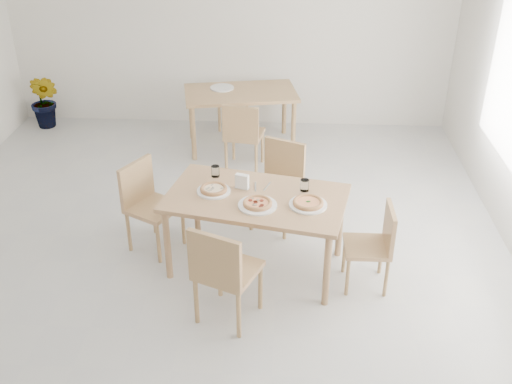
# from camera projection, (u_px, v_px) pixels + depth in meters

# --- Properties ---
(main_table) EXTENTS (1.72, 1.19, 0.75)m
(main_table) POSITION_uv_depth(u_px,v_px,m) (256.00, 204.00, 5.29)
(main_table) COLOR tan
(main_table) RESTS_ON ground
(chair_south) EXTENTS (0.59, 0.59, 0.92)m
(chair_south) POSITION_uv_depth(u_px,v_px,m) (223.00, 269.00, 4.69)
(chair_south) COLOR tan
(chair_south) RESTS_ON ground
(chair_north) EXTENTS (0.58, 0.58, 0.89)m
(chair_north) POSITION_uv_depth(u_px,v_px,m) (280.00, 178.00, 6.05)
(chair_north) COLOR tan
(chair_north) RESTS_ON ground
(chair_west) EXTENTS (0.59, 0.59, 0.87)m
(chair_west) POSITION_uv_depth(u_px,v_px,m) (147.00, 200.00, 5.68)
(chair_west) COLOR tan
(chair_west) RESTS_ON ground
(chair_east) EXTENTS (0.39, 0.39, 0.78)m
(chair_east) POSITION_uv_depth(u_px,v_px,m) (376.00, 241.00, 5.16)
(chair_east) COLOR tan
(chair_east) RESTS_ON ground
(plate_margherita) EXTENTS (0.33, 0.33, 0.02)m
(plate_margherita) POSITION_uv_depth(u_px,v_px,m) (308.00, 205.00, 5.11)
(plate_margherita) COLOR white
(plate_margherita) RESTS_ON main_table
(plate_mushroom) EXTENTS (0.30, 0.30, 0.02)m
(plate_mushroom) POSITION_uv_depth(u_px,v_px,m) (214.00, 191.00, 5.32)
(plate_mushroom) COLOR white
(plate_mushroom) RESTS_ON main_table
(plate_pepperoni) EXTENTS (0.33, 0.33, 0.02)m
(plate_pepperoni) POSITION_uv_depth(u_px,v_px,m) (258.00, 205.00, 5.10)
(plate_pepperoni) COLOR white
(plate_pepperoni) RESTS_ON main_table
(pizza_margherita) EXTENTS (0.32, 0.32, 0.03)m
(pizza_margherita) POSITION_uv_depth(u_px,v_px,m) (308.00, 202.00, 5.10)
(pizza_margherita) COLOR tan
(pizza_margherita) RESTS_ON plate_margherita
(pizza_mushroom) EXTENTS (0.32, 0.32, 0.03)m
(pizza_mushroom) POSITION_uv_depth(u_px,v_px,m) (214.00, 189.00, 5.30)
(pizza_mushroom) COLOR tan
(pizza_mushroom) RESTS_ON plate_mushroom
(pizza_pepperoni) EXTENTS (0.29, 0.29, 0.03)m
(pizza_pepperoni) POSITION_uv_depth(u_px,v_px,m) (258.00, 203.00, 5.09)
(pizza_pepperoni) COLOR tan
(pizza_pepperoni) RESTS_ON plate_pepperoni
(tumbler_a) EXTENTS (0.08, 0.08, 0.11)m
(tumbler_a) POSITION_uv_depth(u_px,v_px,m) (305.00, 185.00, 5.32)
(tumbler_a) COLOR white
(tumbler_a) RESTS_ON main_table
(tumbler_b) EXTENTS (0.08, 0.08, 0.10)m
(tumbler_b) POSITION_uv_depth(u_px,v_px,m) (215.00, 171.00, 5.56)
(tumbler_b) COLOR white
(tumbler_b) RESTS_ON main_table
(napkin_holder) EXTENTS (0.14, 0.10, 0.14)m
(napkin_holder) POSITION_uv_depth(u_px,v_px,m) (242.00, 182.00, 5.33)
(napkin_holder) COLOR silver
(napkin_holder) RESTS_ON main_table
(fork_a) EXTENTS (0.03, 0.18, 0.01)m
(fork_a) POSITION_uv_depth(u_px,v_px,m) (255.00, 187.00, 5.40)
(fork_a) COLOR silver
(fork_a) RESTS_ON main_table
(fork_b) EXTENTS (0.07, 0.17, 0.01)m
(fork_b) POSITION_uv_depth(u_px,v_px,m) (267.00, 187.00, 5.40)
(fork_b) COLOR silver
(fork_b) RESTS_ON main_table
(second_table) EXTENTS (1.53, 1.05, 0.75)m
(second_table) POSITION_uv_depth(u_px,v_px,m) (241.00, 98.00, 7.61)
(second_table) COLOR tan
(second_table) RESTS_ON ground
(chair_back_s) EXTENTS (0.49, 0.49, 0.87)m
(chair_back_s) POSITION_uv_depth(u_px,v_px,m) (243.00, 132.00, 7.07)
(chair_back_s) COLOR tan
(chair_back_s) RESTS_ON ground
(chair_back_n) EXTENTS (0.48, 0.48, 0.90)m
(chair_back_n) POSITION_uv_depth(u_px,v_px,m) (233.00, 88.00, 8.33)
(chair_back_n) COLOR tan
(chair_back_n) RESTS_ON ground
(plate_empty) EXTENTS (0.30, 0.30, 0.02)m
(plate_empty) POSITION_uv_depth(u_px,v_px,m) (222.00, 88.00, 7.67)
(plate_empty) COLOR white
(plate_empty) RESTS_ON second_table
(potted_plant) EXTENTS (0.53, 0.48, 0.78)m
(potted_plant) POSITION_uv_depth(u_px,v_px,m) (45.00, 101.00, 8.28)
(potted_plant) COLOR #226B20
(potted_plant) RESTS_ON ground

